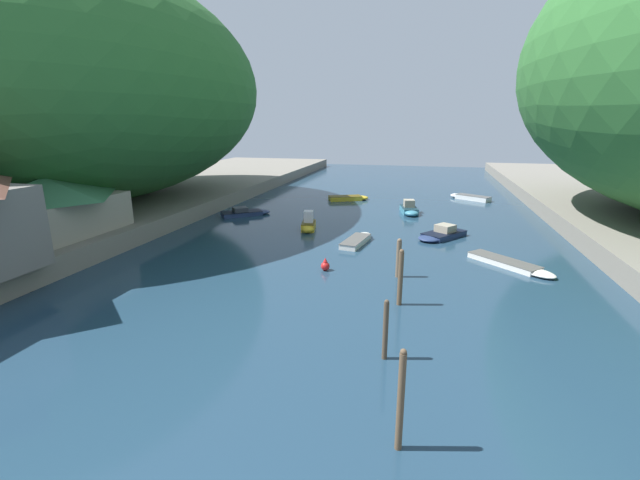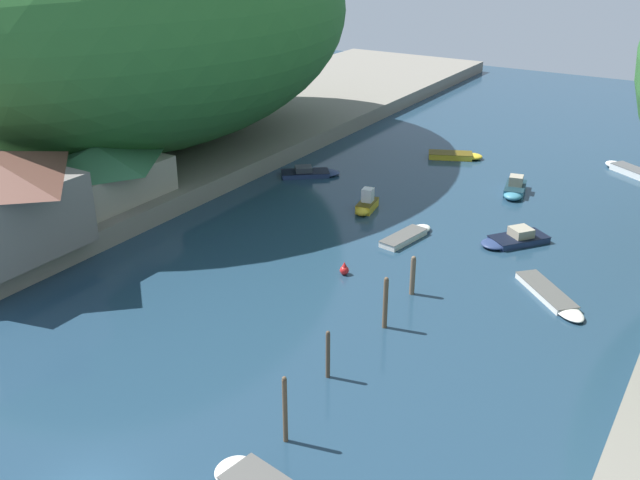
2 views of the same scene
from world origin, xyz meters
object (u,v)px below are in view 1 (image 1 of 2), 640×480
boathouse_shed (48,206)px  boat_far_upstream (358,240)px  boat_navy_launch (468,197)px  boat_white_cruiser (246,212)px  boat_mid_channel (308,225)px  boat_near_quay (350,198)px  channel_buoy_near (325,265)px  boat_far_right_bank (441,234)px  boat_small_dinghy (410,210)px  boat_red_skiff (513,265)px

boathouse_shed → boat_far_upstream: 23.06m
boat_navy_launch → boat_white_cruiser: (-23.55, -15.59, -0.01)m
boathouse_shed → boat_far_upstream: boathouse_shed is taller
boathouse_shed → boat_navy_launch: size_ratio=2.06×
boat_mid_channel → boat_near_quay: bearing=-103.7°
boat_white_cruiser → channel_buoy_near: size_ratio=5.87×
boat_far_right_bank → boat_near_quay: bearing=-19.7°
channel_buoy_near → boat_white_cruiser: bearing=128.8°
boat_far_upstream → boat_near_quay: 19.62m
boat_far_upstream → boat_mid_channel: size_ratio=1.62×
boat_mid_channel → boat_navy_launch: bearing=-137.6°
boat_white_cruiser → channel_buoy_near: boat_white_cruiser is taller
boat_white_cruiser → boat_small_dinghy: size_ratio=1.17×
boat_far_upstream → boat_navy_launch: boat_navy_launch is taller
boat_navy_launch → boat_red_skiff: bearing=-144.3°
boat_mid_channel → boat_white_cruiser: size_ratio=0.62×
boat_mid_channel → boat_near_quay: size_ratio=0.61×
boat_far_upstream → boat_mid_channel: bearing=159.3°
boat_far_right_bank → channel_buoy_near: (-7.61, -10.32, 0.01)m
boat_small_dinghy → boat_white_cruiser: bearing=4.5°
boat_mid_channel → boat_white_cruiser: bearing=-40.9°
boat_red_skiff → channel_buoy_near: bearing=-29.4°
boat_mid_channel → boathouse_shed: bearing=26.1°
boat_near_quay → boat_navy_launch: bearing=81.8°
boat_navy_launch → boat_mid_channel: (-15.47, -20.35, 0.22)m
boathouse_shed → boat_far_right_bank: (27.58, 11.89, -3.38)m
boat_red_skiff → boat_small_dinghy: size_ratio=1.23×
boat_far_upstream → boat_red_skiff: size_ratio=0.96×
boat_near_quay → boat_small_dinghy: (7.64, -6.57, 0.17)m
boat_small_dinghy → channel_buoy_near: (-4.61, -19.93, -0.10)m
boat_mid_channel → boat_small_dinghy: boat_mid_channel is taller
boat_near_quay → boat_small_dinghy: 10.08m
boat_red_skiff → boat_white_cruiser: (-24.25, 11.44, 0.09)m
boathouse_shed → boat_red_skiff: (32.15, 5.14, -3.51)m
boat_mid_channel → boat_small_dinghy: 12.95m
boathouse_shed → boat_far_right_bank: boathouse_shed is taller
boat_red_skiff → boat_mid_channel: size_ratio=1.68×
boat_far_upstream → boat_small_dinghy: size_ratio=1.18×
boat_far_upstream → boat_small_dinghy: (3.58, 12.63, 0.21)m
boathouse_shed → boat_near_quay: size_ratio=2.02×
boat_white_cruiser → boat_far_right_bank: 20.23m
boathouse_shed → boat_mid_channel: (15.99, 11.81, -3.19)m
boat_mid_channel → boat_white_cruiser: boat_mid_channel is taller
boathouse_shed → boat_far_right_bank: size_ratio=2.09×
boat_small_dinghy → boat_far_right_bank: boat_small_dinghy is taller
boat_mid_channel → boat_small_dinghy: (8.59, 9.69, -0.08)m
boat_navy_launch → boat_small_dinghy: size_ratio=1.17×
boathouse_shed → boat_far_right_bank: 30.22m
boat_far_upstream → boat_red_skiff: 11.76m
channel_buoy_near → boat_far_upstream: bearing=82.0°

